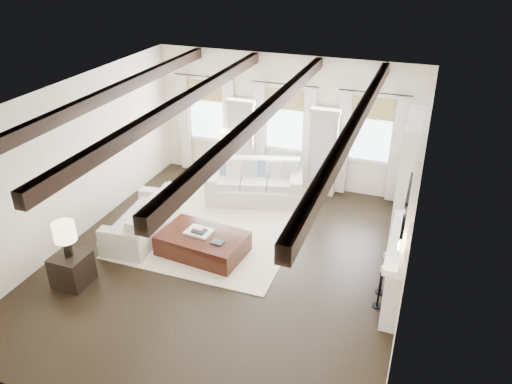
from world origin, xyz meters
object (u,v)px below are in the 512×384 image
(sofa_back, at_px, (255,184))
(side_table_back, at_px, (229,169))
(side_table_front, at_px, (72,269))
(ottoman, at_px, (203,244))
(sofa_left, at_px, (144,221))

(sofa_back, distance_m, side_table_back, 1.20)
(side_table_front, bearing_deg, ottoman, 42.58)
(sofa_left, bearing_deg, ottoman, -6.99)
(sofa_left, distance_m, ottoman, 1.43)
(side_table_front, bearing_deg, side_table_back, 78.25)
(side_table_front, xyz_separation_m, side_table_back, (1.01, 4.84, 0.03))
(sofa_left, xyz_separation_m, ottoman, (1.41, -0.17, -0.13))
(ottoman, distance_m, side_table_front, 2.43)
(sofa_back, bearing_deg, sofa_left, -124.66)
(sofa_back, height_order, side_table_back, sofa_back)
(sofa_left, relative_size, side_table_front, 3.47)
(side_table_back, bearing_deg, sofa_left, -101.73)
(sofa_back, distance_m, sofa_left, 2.80)
(sofa_back, bearing_deg, side_table_front, -115.57)
(sofa_back, xyz_separation_m, ottoman, (-0.18, -2.48, -0.17))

